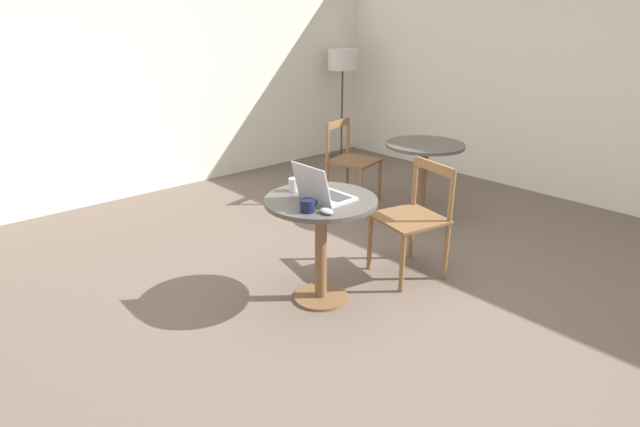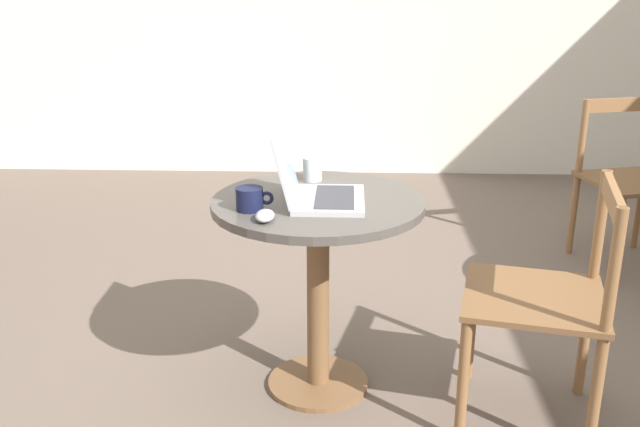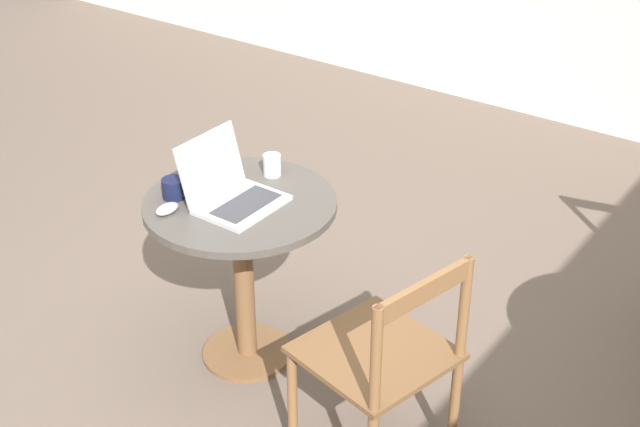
{
  "view_description": "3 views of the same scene",
  "coord_description": "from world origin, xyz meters",
  "px_view_note": "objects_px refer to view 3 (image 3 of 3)",
  "views": [
    {
      "loc": [
        -2.16,
        -2.03,
        1.8
      ],
      "look_at": [
        -0.08,
        0.29,
        0.59
      ],
      "focal_mm": 28.0,
      "sensor_mm": 36.0,
      "label": 1
    },
    {
      "loc": [
        -0.04,
        -2.1,
        1.47
      ],
      "look_at": [
        -0.14,
        0.34,
        0.64
      ],
      "focal_mm": 40.0,
      "sensor_mm": 36.0,
      "label": 2
    },
    {
      "loc": [
        1.81,
        -1.97,
        2.36
      ],
      "look_at": [
        -0.01,
        0.55,
        0.56
      ],
      "focal_mm": 50.0,
      "sensor_mm": 36.0,
      "label": 3
    }
  ],
  "objects_px": {
    "chair_near_right": "(384,361)",
    "drinking_glass": "(272,165)",
    "mug": "(174,188)",
    "cafe_table_near": "(242,238)",
    "mouse": "(167,209)",
    "laptop": "(232,191)"
  },
  "relations": [
    {
      "from": "chair_near_right",
      "to": "drinking_glass",
      "type": "distance_m",
      "value": 0.95
    },
    {
      "from": "chair_near_right",
      "to": "drinking_glass",
      "type": "height_order",
      "value": "chair_near_right"
    },
    {
      "from": "chair_near_right",
      "to": "mug",
      "type": "relative_size",
      "value": 6.87
    },
    {
      "from": "cafe_table_near",
      "to": "drinking_glass",
      "type": "distance_m",
      "value": 0.32
    },
    {
      "from": "mouse",
      "to": "drinking_glass",
      "type": "xyz_separation_m",
      "value": [
        0.13,
        0.46,
        0.03
      ]
    },
    {
      "from": "cafe_table_near",
      "to": "drinking_glass",
      "type": "xyz_separation_m",
      "value": [
        -0.03,
        0.23,
        0.21
      ]
    },
    {
      "from": "chair_near_right",
      "to": "laptop",
      "type": "xyz_separation_m",
      "value": [
        -0.77,
        0.14,
        0.34
      ]
    },
    {
      "from": "cafe_table_near",
      "to": "laptop",
      "type": "relative_size",
      "value": 2.35
    },
    {
      "from": "laptop",
      "to": "mug",
      "type": "distance_m",
      "value": 0.23
    },
    {
      "from": "cafe_table_near",
      "to": "laptop",
      "type": "xyz_separation_m",
      "value": [
        -0.01,
        -0.03,
        0.22
      ]
    },
    {
      "from": "cafe_table_near",
      "to": "drinking_glass",
      "type": "relative_size",
      "value": 8.45
    },
    {
      "from": "laptop",
      "to": "cafe_table_near",
      "type": "bearing_deg",
      "value": 73.6
    },
    {
      "from": "drinking_glass",
      "to": "laptop",
      "type": "bearing_deg",
      "value": -85.45
    },
    {
      "from": "mouse",
      "to": "drinking_glass",
      "type": "bearing_deg",
      "value": 74.65
    },
    {
      "from": "mouse",
      "to": "mug",
      "type": "xyz_separation_m",
      "value": [
        -0.06,
        0.1,
        0.02
      ]
    },
    {
      "from": "laptop",
      "to": "mug",
      "type": "bearing_deg",
      "value": -155.99
    },
    {
      "from": "mouse",
      "to": "cafe_table_near",
      "type": "bearing_deg",
      "value": 55.1
    },
    {
      "from": "chair_near_right",
      "to": "mug",
      "type": "bearing_deg",
      "value": 177.05
    },
    {
      "from": "cafe_table_near",
      "to": "laptop",
      "type": "height_order",
      "value": "laptop"
    },
    {
      "from": "chair_near_right",
      "to": "mug",
      "type": "height_order",
      "value": "chair_near_right"
    },
    {
      "from": "laptop",
      "to": "mouse",
      "type": "bearing_deg",
      "value": -127.38
    },
    {
      "from": "laptop",
      "to": "drinking_glass",
      "type": "distance_m",
      "value": 0.27
    }
  ]
}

